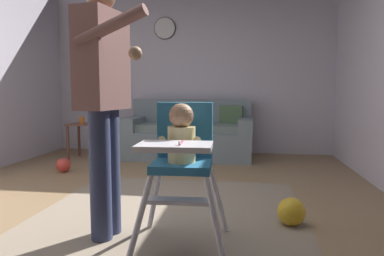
# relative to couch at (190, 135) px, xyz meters

# --- Properties ---
(ground) EXTENTS (6.07, 7.55, 0.10)m
(ground) POSITION_rel_couch_xyz_m (-0.08, -2.49, -0.38)
(ground) COLOR #947550
(wall_far) EXTENTS (5.27, 0.06, 2.74)m
(wall_far) POSITION_rel_couch_xyz_m (-0.08, 0.52, 1.04)
(wall_far) COLOR silver
(wall_far) RESTS_ON ground
(area_rug) EXTENTS (2.12, 2.89, 0.01)m
(area_rug) POSITION_rel_couch_xyz_m (0.22, -2.83, -0.33)
(area_rug) COLOR gray
(area_rug) RESTS_ON ground
(couch) EXTENTS (1.85, 0.86, 0.86)m
(couch) POSITION_rel_couch_xyz_m (0.00, 0.00, 0.00)
(couch) COLOR slate
(couch) RESTS_ON ground
(high_chair) EXTENTS (0.63, 0.74, 0.92)m
(high_chair) POSITION_rel_couch_xyz_m (0.42, -3.04, 0.30)
(high_chair) COLOR white
(high_chair) RESTS_ON ground
(adult_standing) EXTENTS (0.51, 0.55, 1.69)m
(adult_standing) POSITION_rel_couch_xyz_m (-0.11, -2.96, 0.62)
(adult_standing) COLOR #333A5C
(adult_standing) RESTS_ON ground
(toy_ball) EXTENTS (0.17, 0.17, 0.17)m
(toy_ball) POSITION_rel_couch_xyz_m (-1.38, -1.21, -0.24)
(toy_ball) COLOR #D13D33
(toy_ball) RESTS_ON ground
(toy_ball_second) EXTENTS (0.21, 0.21, 0.21)m
(toy_ball_second) POSITION_rel_couch_xyz_m (1.16, -2.58, -0.23)
(toy_ball_second) COLOR gold
(toy_ball_second) RESTS_ON ground
(side_table) EXTENTS (0.40, 0.40, 0.52)m
(side_table) POSITION_rel_couch_xyz_m (-1.51, -0.34, 0.05)
(side_table) COLOR brown
(side_table) RESTS_ON ground
(sippy_cup) EXTENTS (0.07, 0.07, 0.10)m
(sippy_cup) POSITION_rel_couch_xyz_m (-1.54, -0.34, 0.24)
(sippy_cup) COLOR orange
(sippy_cup) RESTS_ON side_table
(wall_clock) EXTENTS (0.35, 0.04, 0.35)m
(wall_clock) POSITION_rel_couch_xyz_m (-0.48, 0.48, 1.66)
(wall_clock) COLOR white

